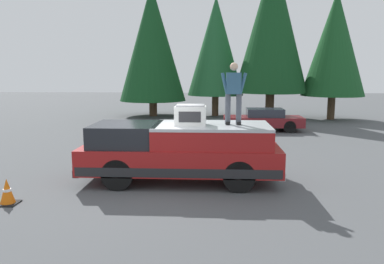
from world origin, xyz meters
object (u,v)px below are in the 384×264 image
(compressor_unit, at_px, (190,115))
(traffic_cone, at_px, (7,192))
(parked_car_maroon, at_px, (263,120))
(pickup_truck, at_px, (181,151))
(person_on_truck_bed, at_px, (234,92))

(compressor_unit, height_order, traffic_cone, compressor_unit)
(parked_car_maroon, distance_m, traffic_cone, 13.90)
(pickup_truck, relative_size, person_on_truck_bed, 3.28)
(compressor_unit, bearing_deg, parked_car_maroon, -18.44)
(person_on_truck_bed, height_order, traffic_cone, person_on_truck_bed)
(compressor_unit, distance_m, traffic_cone, 4.92)
(parked_car_maroon, xyz_separation_m, traffic_cone, (-11.71, 7.48, -0.29))
(pickup_truck, distance_m, parked_car_maroon, 10.26)
(person_on_truck_bed, distance_m, traffic_cone, 6.22)
(pickup_truck, relative_size, compressor_unit, 6.60)
(parked_car_maroon, bearing_deg, pickup_truck, 159.76)
(person_on_truck_bed, bearing_deg, traffic_cone, 111.47)
(parked_car_maroon, relative_size, traffic_cone, 6.61)
(pickup_truck, xyz_separation_m, compressor_unit, (-0.16, -0.29, 1.05))
(compressor_unit, relative_size, person_on_truck_bed, 0.50)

